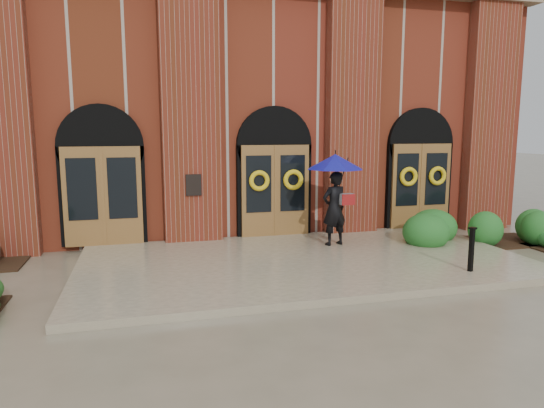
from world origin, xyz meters
name	(u,v)px	position (x,y,z in m)	size (l,w,h in m)	color
ground	(307,266)	(0.00, 0.00, 0.00)	(90.00, 90.00, 0.00)	gray
landing	(305,262)	(0.00, 0.15, 0.07)	(10.00, 5.30, 0.15)	tan
church_building	(234,118)	(0.00, 8.78, 3.50)	(16.20, 12.53, 7.00)	maroon
man_with_umbrella	(335,182)	(1.15, 1.23, 1.77)	(1.75, 1.75, 2.31)	black
metal_post	(471,248)	(3.01, -1.69, 0.64)	(0.15, 0.15, 0.93)	black
hedge_wall_right	(478,228)	(5.20, 0.92, 0.44)	(3.45, 1.38, 0.88)	#205C20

